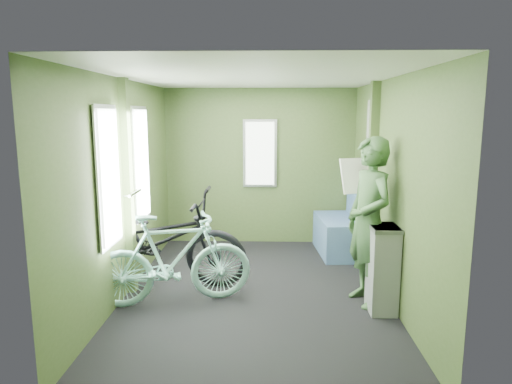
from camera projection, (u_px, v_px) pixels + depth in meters
room at (252, 162)px, 4.80m from camera, size 4.00×4.02×2.31m
bicycle_black at (158, 285)px, 5.21m from camera, size 2.16×1.15×1.20m
bicycle_mint at (174, 304)px, 4.69m from camera, size 1.70×0.95×1.01m
passenger at (369, 222)px, 4.60m from camera, size 0.59×0.77×1.72m
waste_box at (383, 269)px, 4.47m from camera, size 0.25×0.36×0.87m
bench_seat at (341, 231)px, 6.35m from camera, size 0.64×1.05×1.06m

